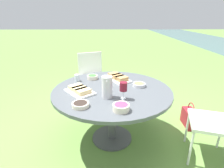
% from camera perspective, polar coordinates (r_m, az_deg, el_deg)
% --- Properties ---
extents(ground_plane, '(40.00, 40.00, 0.00)m').
position_cam_1_polar(ground_plane, '(2.42, 0.00, -17.11)').
color(ground_plane, '#668E42').
extents(dining_table, '(1.39, 1.39, 0.70)m').
position_cam_1_polar(dining_table, '(2.09, 0.00, -3.87)').
color(dining_table, '#4C4C51').
rests_on(dining_table, ground_plane).
extents(chair_near_left, '(0.55, 0.53, 0.89)m').
position_cam_1_polar(chair_near_left, '(2.16, 32.04, -9.17)').
color(chair_near_left, silver).
rests_on(chair_near_left, ground_plane).
extents(chair_near_right, '(0.53, 0.54, 0.89)m').
position_cam_1_polar(chair_near_right, '(3.21, -6.66, 3.43)').
color(chair_near_right, silver).
rests_on(chair_near_right, ground_plane).
extents(water_pitcher, '(0.12, 0.11, 0.23)m').
position_cam_1_polar(water_pitcher, '(1.80, -1.62, -1.00)').
color(water_pitcher, silver).
rests_on(water_pitcher, dining_table).
extents(wine_glass, '(0.08, 0.08, 0.18)m').
position_cam_1_polar(wine_glass, '(1.76, 3.74, -1.00)').
color(wine_glass, silver).
rests_on(wine_glass, dining_table).
extents(platter_bread_main, '(0.42, 0.37, 0.07)m').
position_cam_1_polar(platter_bread_main, '(2.33, 1.91, 2.08)').
color(platter_bread_main, white).
rests_on(platter_bread_main, dining_table).
extents(platter_charcuterie, '(0.40, 0.38, 0.07)m').
position_cam_1_polar(platter_charcuterie, '(1.97, -10.52, -2.01)').
color(platter_charcuterie, white).
rests_on(platter_charcuterie, dining_table).
extents(bowl_fries, '(0.15, 0.15, 0.04)m').
position_cam_1_polar(bowl_fries, '(2.14, 8.81, -0.20)').
color(bowl_fries, silver).
rests_on(bowl_fries, dining_table).
extents(bowl_salad, '(0.14, 0.14, 0.05)m').
position_cam_1_polar(bowl_salad, '(2.38, -6.40, 2.30)').
color(bowl_salad, beige).
rests_on(bowl_salad, dining_table).
extents(bowl_olives, '(0.16, 0.16, 0.04)m').
position_cam_1_polar(bowl_olives, '(1.68, -10.25, -6.60)').
color(bowl_olives, beige).
rests_on(bowl_olives, dining_table).
extents(bowl_dip_red, '(0.15, 0.15, 0.06)m').
position_cam_1_polar(bowl_dip_red, '(1.58, 2.97, -7.53)').
color(bowl_dip_red, beige).
rests_on(bowl_dip_red, dining_table).
extents(cup_water_near, '(0.06, 0.06, 0.09)m').
position_cam_1_polar(cup_water_near, '(2.33, -11.36, 2.01)').
color(cup_water_near, silver).
rests_on(cup_water_near, dining_table).
extents(handbag, '(0.30, 0.14, 0.37)m').
position_cam_1_polar(handbag, '(2.81, 24.01, -10.05)').
color(handbag, maroon).
rests_on(handbag, ground_plane).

